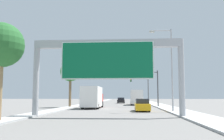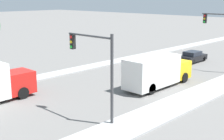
{
  "view_description": "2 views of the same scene",
  "coord_description": "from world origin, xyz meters",
  "px_view_note": "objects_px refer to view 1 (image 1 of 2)",
  "views": [
    {
      "loc": [
        1.82,
        -3.9,
        1.85
      ],
      "look_at": [
        0.0,
        24.24,
        4.78
      ],
      "focal_mm": 40.0,
      "sensor_mm": 36.0,
      "label": 1
    },
    {
      "loc": [
        20.24,
        24.06,
        8.35
      ],
      "look_at": [
        1.45,
        43.48,
        1.98
      ],
      "focal_mm": 50.0,
      "sensor_mm": 36.0,
      "label": 2
    }
  ],
  "objects_px": {
    "car_near_right": "(121,100)",
    "traffic_light_near_intersection": "(149,82)",
    "truck_box_primary": "(136,97)",
    "traffic_light_mid_block": "(142,85)",
    "palm_tree_background": "(70,72)",
    "truck_box_secondary": "(93,97)",
    "street_lamp_right": "(169,63)",
    "sign_gantry": "(107,59)",
    "palm_tree_foreground": "(1,46)",
    "car_near_left": "(142,105)"
  },
  "relations": [
    {
      "from": "truck_box_primary",
      "to": "palm_tree_background",
      "type": "distance_m",
      "value": 16.47
    },
    {
      "from": "traffic_light_near_intersection",
      "to": "palm_tree_background",
      "type": "distance_m",
      "value": 13.19
    },
    {
      "from": "traffic_light_mid_block",
      "to": "street_lamp_right",
      "type": "distance_m",
      "value": 33.19
    },
    {
      "from": "car_near_right",
      "to": "palm_tree_background",
      "type": "height_order",
      "value": "palm_tree_background"
    },
    {
      "from": "sign_gantry",
      "to": "street_lamp_right",
      "type": "xyz_separation_m",
      "value": [
        6.56,
        6.98,
        0.47
      ]
    },
    {
      "from": "truck_box_secondary",
      "to": "street_lamp_right",
      "type": "bearing_deg",
      "value": -40.29
    },
    {
      "from": "palm_tree_background",
      "to": "car_near_right",
      "type": "bearing_deg",
      "value": 72.66
    },
    {
      "from": "car_near_right",
      "to": "truck_box_primary",
      "type": "height_order",
      "value": "truck_box_primary"
    },
    {
      "from": "traffic_light_mid_block",
      "to": "truck_box_primary",
      "type": "bearing_deg",
      "value": -99.8
    },
    {
      "from": "traffic_light_near_intersection",
      "to": "traffic_light_mid_block",
      "type": "relative_size",
      "value": 0.9
    },
    {
      "from": "car_near_right",
      "to": "traffic_light_near_intersection",
      "type": "xyz_separation_m",
      "value": [
        5.37,
        -22.21,
        3.43
      ]
    },
    {
      "from": "traffic_light_near_intersection",
      "to": "palm_tree_foreground",
      "type": "height_order",
      "value": "palm_tree_foreground"
    },
    {
      "from": "car_near_right",
      "to": "palm_tree_foreground",
      "type": "relative_size",
      "value": 0.6
    },
    {
      "from": "truck_box_secondary",
      "to": "traffic_light_mid_block",
      "type": "height_order",
      "value": "traffic_light_mid_block"
    },
    {
      "from": "palm_tree_foreground",
      "to": "street_lamp_right",
      "type": "height_order",
      "value": "street_lamp_right"
    },
    {
      "from": "traffic_light_near_intersection",
      "to": "palm_tree_background",
      "type": "relative_size",
      "value": 0.82
    },
    {
      "from": "car_near_left",
      "to": "truck_box_secondary",
      "type": "bearing_deg",
      "value": 136.46
    },
    {
      "from": "traffic_light_near_intersection",
      "to": "truck_box_primary",
      "type": "bearing_deg",
      "value": 101.19
    },
    {
      "from": "truck_box_primary",
      "to": "traffic_light_mid_block",
      "type": "bearing_deg",
      "value": 80.2
    },
    {
      "from": "palm_tree_background",
      "to": "car_near_left",
      "type": "bearing_deg",
      "value": -39.99
    },
    {
      "from": "truck_box_secondary",
      "to": "palm_tree_foreground",
      "type": "distance_m",
      "value": 20.77
    },
    {
      "from": "car_near_left",
      "to": "palm_tree_foreground",
      "type": "distance_m",
      "value": 17.88
    },
    {
      "from": "street_lamp_right",
      "to": "sign_gantry",
      "type": "bearing_deg",
      "value": -133.22
    },
    {
      "from": "car_near_right",
      "to": "palm_tree_background",
      "type": "bearing_deg",
      "value": -107.34
    },
    {
      "from": "car_near_left",
      "to": "traffic_light_mid_block",
      "type": "distance_m",
      "value": 31.57
    },
    {
      "from": "sign_gantry",
      "to": "truck_box_secondary",
      "type": "distance_m",
      "value": 16.27
    },
    {
      "from": "car_near_right",
      "to": "truck_box_secondary",
      "type": "distance_m",
      "value": 27.08
    },
    {
      "from": "truck_box_primary",
      "to": "palm_tree_background",
      "type": "height_order",
      "value": "palm_tree_background"
    },
    {
      "from": "palm_tree_background",
      "to": "street_lamp_right",
      "type": "xyz_separation_m",
      "value": [
        14.12,
        -11.15,
        -0.16
      ]
    },
    {
      "from": "traffic_light_near_intersection",
      "to": "traffic_light_mid_block",
      "type": "distance_m",
      "value": 20.0
    },
    {
      "from": "sign_gantry",
      "to": "car_near_right",
      "type": "distance_m",
      "value": 42.57
    },
    {
      "from": "sign_gantry",
      "to": "truck_box_secondary",
      "type": "xyz_separation_m",
      "value": [
        -3.5,
        15.5,
        -3.5
      ]
    },
    {
      "from": "car_near_left",
      "to": "traffic_light_near_intersection",
      "type": "distance_m",
      "value": 11.93
    },
    {
      "from": "car_near_right",
      "to": "truck_box_secondary",
      "type": "xyz_separation_m",
      "value": [
        -3.5,
        -26.83,
        0.94
      ]
    },
    {
      "from": "traffic_light_mid_block",
      "to": "traffic_light_near_intersection",
      "type": "bearing_deg",
      "value": -89.87
    },
    {
      "from": "palm_tree_foreground",
      "to": "palm_tree_background",
      "type": "relative_size",
      "value": 0.96
    },
    {
      "from": "sign_gantry",
      "to": "traffic_light_mid_block",
      "type": "relative_size",
      "value": 2.0
    },
    {
      "from": "sign_gantry",
      "to": "car_near_left",
      "type": "bearing_deg",
      "value": 68.42
    },
    {
      "from": "palm_tree_foreground",
      "to": "car_near_left",
      "type": "bearing_deg",
      "value": 51.03
    },
    {
      "from": "street_lamp_right",
      "to": "car_near_left",
      "type": "bearing_deg",
      "value": 148.51
    },
    {
      "from": "traffic_light_mid_block",
      "to": "street_lamp_right",
      "type": "relative_size",
      "value": 0.7
    },
    {
      "from": "truck_box_primary",
      "to": "street_lamp_right",
      "type": "height_order",
      "value": "street_lamp_right"
    },
    {
      "from": "truck_box_primary",
      "to": "street_lamp_right",
      "type": "relative_size",
      "value": 0.85
    },
    {
      "from": "sign_gantry",
      "to": "palm_tree_background",
      "type": "distance_m",
      "value": 19.65
    },
    {
      "from": "truck_box_secondary",
      "to": "sign_gantry",
      "type": "bearing_deg",
      "value": -77.28
    },
    {
      "from": "traffic_light_near_intersection",
      "to": "street_lamp_right",
      "type": "relative_size",
      "value": 0.63
    },
    {
      "from": "truck_box_primary",
      "to": "palm_tree_foreground",
      "type": "distance_m",
      "value": 36.02
    },
    {
      "from": "traffic_light_mid_block",
      "to": "palm_tree_foreground",
      "type": "height_order",
      "value": "palm_tree_foreground"
    },
    {
      "from": "street_lamp_right",
      "to": "car_near_right",
      "type": "bearing_deg",
      "value": 100.51
    },
    {
      "from": "truck_box_primary",
      "to": "truck_box_secondary",
      "type": "xyz_separation_m",
      "value": [
        -7.0,
        -14.08,
        0.08
      ]
    }
  ]
}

